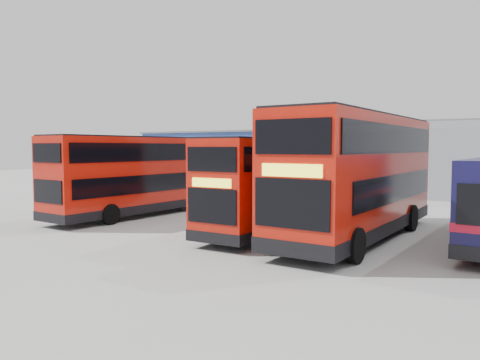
% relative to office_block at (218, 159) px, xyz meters
% --- Properties ---
extents(ground_plane, '(120.00, 120.00, 0.00)m').
position_rel_office_block_xyz_m(ground_plane, '(14.00, -17.99, -2.58)').
color(ground_plane, '#999994').
rests_on(ground_plane, ground).
extents(office_block, '(12.30, 8.32, 5.12)m').
position_rel_office_block_xyz_m(office_block, '(0.00, 0.00, 0.00)').
color(office_block, navy).
rests_on(office_block, ground).
extents(maintenance_shed, '(30.50, 12.00, 5.89)m').
position_rel_office_block_xyz_m(maintenance_shed, '(22.00, 2.01, 0.02)').
color(maintenance_shed, '#949AA1').
rests_on(maintenance_shed, ground).
extents(double_decker_left, '(3.36, 10.24, 4.26)m').
position_rel_office_block_xyz_m(double_decker_left, '(7.08, -19.51, -0.46)').
color(double_decker_left, '#B7160A').
rests_on(double_decker_left, ground).
extents(double_decker_centre, '(2.68, 9.66, 4.05)m').
position_rel_office_block_xyz_m(double_decker_centre, '(15.56, -19.91, -0.56)').
color(double_decker_centre, '#B7160A').
rests_on(double_decker_centre, ground).
extents(double_decker_right, '(3.68, 11.89, 4.96)m').
position_rel_office_block_xyz_m(double_decker_right, '(19.17, -19.64, -0.11)').
color(double_decker_right, '#B7160A').
rests_on(double_decker_right, ground).
extents(panel_van, '(2.17, 4.83, 2.08)m').
position_rel_office_block_xyz_m(panel_van, '(0.23, -4.68, -1.42)').
color(panel_van, silver).
rests_on(panel_van, ground).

